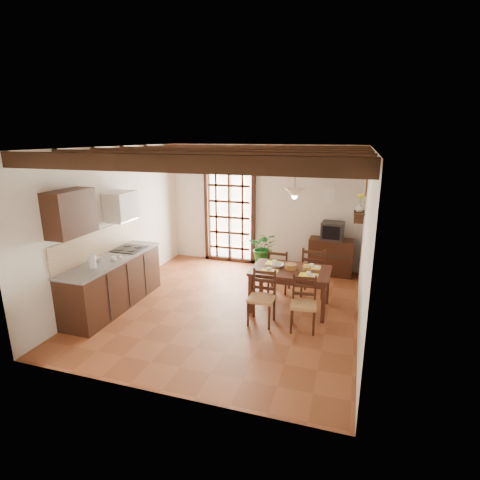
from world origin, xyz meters
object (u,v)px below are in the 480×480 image
at_px(dining_table, 290,274).
at_px(sideboard, 331,257).
at_px(chair_near_left, 262,307).
at_px(crt_tv, 332,231).
at_px(chair_far_right, 314,280).
at_px(pendant_lamp, 295,192).
at_px(kitchen_counter, 113,282).
at_px(chair_far_left, 279,278).
at_px(chair_near_right, 303,313).
at_px(potted_plant, 264,247).

relative_size(dining_table, sideboard, 1.42).
bearing_deg(chair_near_left, crt_tv, 72.64).
distance_m(chair_far_right, crt_tv, 1.45).
bearing_deg(chair_far_right, chair_near_left, 67.31).
bearing_deg(pendant_lamp, crt_tv, 73.17).
bearing_deg(crt_tv, kitchen_counter, -137.04).
height_order(sideboard, crt_tv, crt_tv).
xyz_separation_m(crt_tv, pendant_lamp, (-0.56, -1.85, 1.08)).
relative_size(chair_near_left, chair_far_left, 1.02).
distance_m(chair_near_right, sideboard, 2.66).
bearing_deg(dining_table, chair_near_left, -116.04).
xyz_separation_m(potted_plant, pendant_lamp, (0.90, -1.64, 1.51)).
xyz_separation_m(chair_far_right, sideboard, (0.22, 1.27, 0.10)).
bearing_deg(chair_far_left, pendant_lamp, 121.96).
height_order(kitchen_counter, chair_near_left, kitchen_counter).
xyz_separation_m(chair_far_right, pendant_lamp, (-0.34, -0.59, 1.77)).
distance_m(crt_tv, pendant_lamp, 2.21).
bearing_deg(dining_table, kitchen_counter, -163.91).
height_order(chair_near_left, pendant_lamp, pendant_lamp).
height_order(chair_near_right, chair_far_left, chair_far_left).
bearing_deg(chair_far_left, potted_plant, -59.32).
xyz_separation_m(kitchen_counter, chair_near_right, (3.36, 0.17, -0.20)).
distance_m(chair_near_right, chair_far_right, 1.39).
height_order(chair_far_left, chair_far_right, chair_far_right).
bearing_deg(chair_near_left, chair_far_right, 65.32).
bearing_deg(chair_far_left, kitchen_counter, 32.46).
xyz_separation_m(chair_near_left, crt_tv, (0.90, 2.64, 0.72)).
xyz_separation_m(chair_far_left, crt_tv, (0.90, 1.26, 0.73)).
height_order(dining_table, chair_far_left, chair_far_left).
bearing_deg(dining_table, crt_tv, 74.06).
xyz_separation_m(kitchen_counter, chair_near_left, (2.68, 0.17, -0.19)).
distance_m(sideboard, pendant_lamp, 2.56).
xyz_separation_m(chair_near_left, chair_far_left, (0.00, 1.39, -0.00)).
xyz_separation_m(chair_far_left, chair_far_right, (0.68, -0.00, 0.03)).
height_order(dining_table, chair_near_left, chair_near_left).
bearing_deg(pendant_lamp, chair_far_right, 60.18).
height_order(chair_far_right, potted_plant, potted_plant).
distance_m(chair_far_right, pendant_lamp, 1.90).
bearing_deg(sideboard, kitchen_counter, -141.52).
bearing_deg(chair_far_left, chair_far_right, -177.93).
xyz_separation_m(dining_table, potted_plant, (-0.90, 1.74, -0.07)).
height_order(crt_tv, pendant_lamp, pendant_lamp).
bearing_deg(kitchen_counter, chair_far_right, 24.88).
relative_size(dining_table, chair_far_left, 1.55).
height_order(chair_near_left, sideboard, chair_near_left).
xyz_separation_m(chair_near_left, chair_near_right, (0.68, -0.00, -0.01)).
height_order(dining_table, chair_near_right, chair_near_right).
relative_size(chair_far_left, pendant_lamp, 1.04).
bearing_deg(kitchen_counter, crt_tv, 38.19).
height_order(chair_near_right, pendant_lamp, pendant_lamp).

